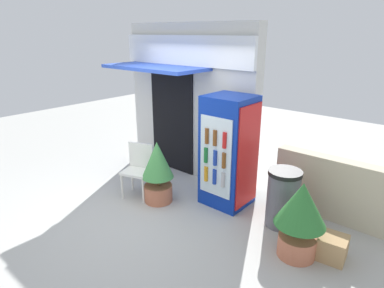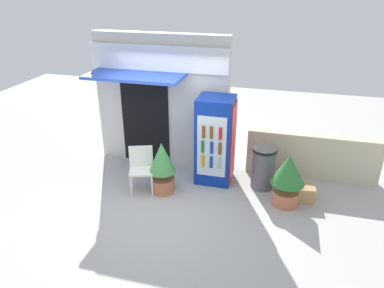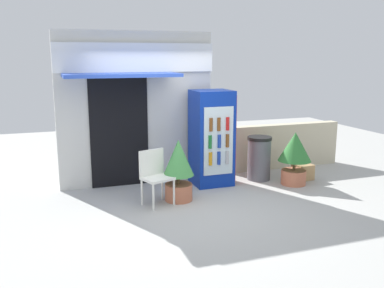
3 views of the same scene
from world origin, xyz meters
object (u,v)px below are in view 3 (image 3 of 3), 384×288
potted_plant_near_shop (178,167)px  trash_bin (259,158)px  drink_cooler (212,138)px  plastic_chair (155,173)px  potted_plant_curbside (295,154)px  cardboard_box (303,172)px

potted_plant_near_shop → trash_bin: bearing=19.6°
drink_cooler → trash_bin: 1.09m
drink_cooler → potted_plant_near_shop: 1.18m
drink_cooler → potted_plant_near_shop: size_ratio=1.71×
plastic_chair → potted_plant_curbside: potted_plant_curbside is taller
potted_plant_curbside → trash_bin: potted_plant_curbside is taller
drink_cooler → trash_bin: drink_cooler is taller
drink_cooler → trash_bin: size_ratio=2.08×
drink_cooler → plastic_chair: (-1.31, -0.75, -0.36)m
potted_plant_near_shop → plastic_chair: bearing=-174.8°
cardboard_box → potted_plant_curbside: bearing=-147.0°
trash_bin → cardboard_box: bearing=-19.3°
potted_plant_near_shop → cardboard_box: (2.71, 0.38, -0.43)m
drink_cooler → plastic_chair: drink_cooler is taller
cardboard_box → plastic_chair: bearing=-172.4°
trash_bin → potted_plant_curbside: bearing=-48.4°
potted_plant_curbside → plastic_chair: bearing=-176.3°
plastic_chair → potted_plant_curbside: (2.77, 0.18, 0.07)m
potted_plant_curbside → trash_bin: 0.72m
potted_plant_near_shop → trash_bin: (1.88, 0.67, -0.15)m
plastic_chair → potted_plant_curbside: 2.77m
potted_plant_near_shop → trash_bin: potted_plant_near_shop is taller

